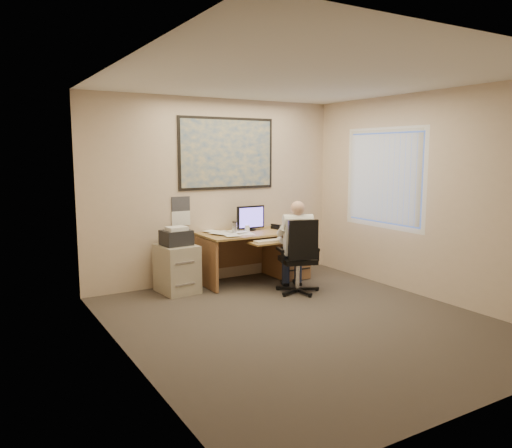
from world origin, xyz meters
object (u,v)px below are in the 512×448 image
office_chair (300,271)px  person (296,247)px  filing_cabinet (177,264)px  desk (272,250)px

office_chair → person: 0.34m
filing_cabinet → office_chair: office_chair is taller
office_chair → person: size_ratio=0.82×
person → desk: bearing=104.1°
office_chair → filing_cabinet: bearing=165.0°
desk → person: 0.85m
desk → person: (-0.12, -0.82, 0.19)m
filing_cabinet → person: size_ratio=0.72×
filing_cabinet → person: bearing=-35.7°
filing_cabinet → person: person is taller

